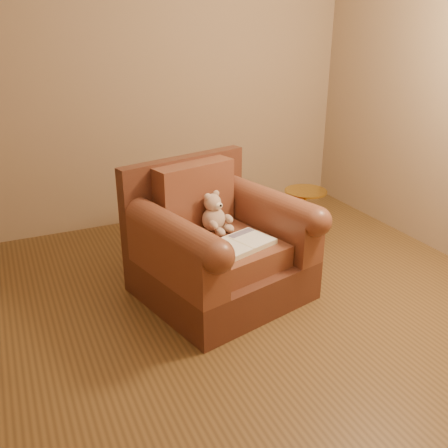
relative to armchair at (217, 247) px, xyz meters
name	(u,v)px	position (x,y,z in m)	size (l,w,h in m)	color
floor	(236,332)	(-0.09, -0.50, -0.34)	(4.00, 4.00, 0.00)	brown
room	(240,28)	(-0.09, -0.50, 1.37)	(4.02, 4.02, 2.71)	#93775A
armchair	(217,247)	(0.00, 0.00, 0.00)	(1.17, 1.14, 0.88)	#52291B
teddy_bear	(215,216)	(0.03, 0.09, 0.18)	(0.20, 0.23, 0.28)	tan
guidebook	(239,244)	(0.06, -0.22, 0.10)	(0.49, 0.38, 0.04)	beige
side_table	(304,216)	(0.96, 0.41, -0.08)	(0.34, 0.34, 0.48)	gold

